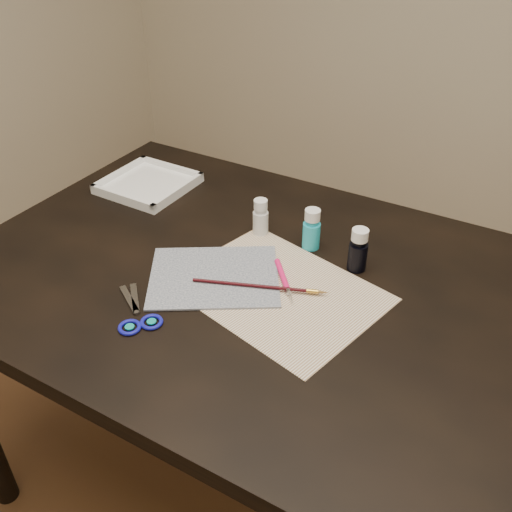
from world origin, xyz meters
The scene contains 11 objects.
ground centered at (0.00, 0.00, -0.01)m, with size 3.50×3.50×0.02m, color #422614.
table centered at (0.00, 0.00, 0.38)m, with size 1.30×0.90×0.75m, color black.
paper centered at (0.07, -0.03, 0.75)m, with size 0.41×0.31×0.00m, color silver.
canvas centered at (-0.07, -0.05, 0.75)m, with size 0.27×0.22×0.00m, color #182241.
paint_bottle_white centered at (-0.08, 0.15, 0.79)m, with size 0.04×0.04×0.09m, color silver.
paint_bottle_cyan centered at (0.05, 0.16, 0.80)m, with size 0.04×0.04×0.10m, color #22B2CD.
paint_bottle_navy centered at (0.18, 0.13, 0.80)m, with size 0.04×0.04×0.10m, color black.
paintbrush centered at (0.03, -0.04, 0.76)m, with size 0.29×0.01×0.01m, color black, non-canonical shape.
craft_knife centered at (0.07, 0.00, 0.76)m, with size 0.15×0.01×0.01m, color #F41768, non-canonical shape.
scissors centered at (-0.16, -0.23, 0.75)m, with size 0.17×0.09×0.01m, color silver, non-canonical shape.
palette_tray centered at (-0.46, 0.20, 0.76)m, with size 0.22×0.22×0.03m, color white.
Camera 1 is at (0.49, -0.85, 1.48)m, focal length 40.00 mm.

